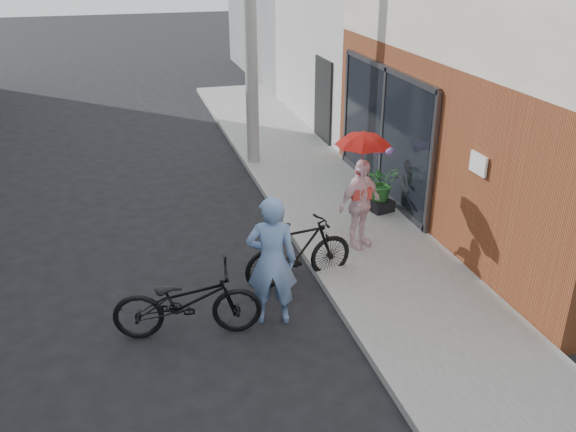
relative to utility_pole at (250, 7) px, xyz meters
name	(u,v)px	position (x,y,z in m)	size (l,w,h in m)	color
ground	(271,311)	(-1.10, -6.00, -3.50)	(80.00, 80.00, 0.00)	black
sidewalk	(358,230)	(1.00, -4.00, -3.44)	(2.20, 24.00, 0.12)	gray
curb	(296,238)	(-0.16, -4.00, -3.44)	(0.12, 24.00, 0.12)	#9E9E99
utility_pole	(250,7)	(0.00, 0.00, 0.00)	(0.28, 0.28, 7.00)	#9E9E99
officer	(272,261)	(-1.14, -6.23, -2.58)	(0.67, 0.44, 1.84)	#7092C8
bike_left	(187,301)	(-2.28, -6.24, -2.99)	(0.67, 1.92, 1.01)	black
bike_right	(299,252)	(-0.50, -5.35, -2.98)	(0.49, 1.74, 1.04)	black
kimono_woman	(360,204)	(0.73, -4.65, -2.63)	(0.88, 0.37, 1.50)	#FFD5DF
parasol	(363,138)	(0.73, -4.65, -1.52)	(0.83, 0.83, 0.73)	red
planter	(380,205)	(1.68, -3.41, -3.27)	(0.40, 0.40, 0.21)	black
potted_plant	(382,183)	(1.68, -3.41, -2.82)	(0.62, 0.54, 0.69)	#245923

